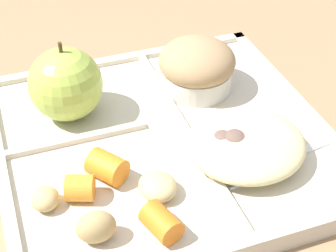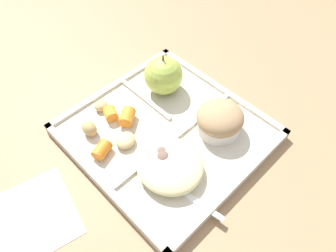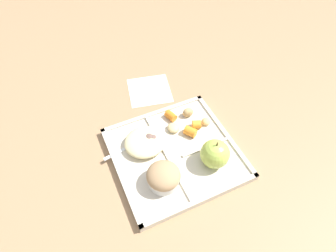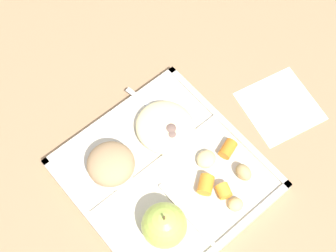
{
  "view_description": "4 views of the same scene",
  "coord_description": "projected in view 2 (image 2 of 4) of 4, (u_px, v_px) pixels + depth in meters",
  "views": [
    {
      "loc": [
        -0.13,
        -0.37,
        0.34
      ],
      "look_at": [
        -0.01,
        -0.03,
        0.05
      ],
      "focal_mm": 57.88,
      "sensor_mm": 36.0,
      "label": 1
    },
    {
      "loc": [
        0.24,
        -0.23,
        0.45
      ],
      "look_at": [
        0.01,
        -0.01,
        0.05
      ],
      "focal_mm": 33.66,
      "sensor_mm": 36.0,
      "label": 2
    },
    {
      "loc": [
        0.19,
        0.36,
        0.63
      ],
      "look_at": [
        -0.01,
        -0.06,
        0.05
      ],
      "focal_mm": 30.48,
      "sensor_mm": 36.0,
      "label": 3
    },
    {
      "loc": [
        -0.24,
        0.2,
        0.81
      ],
      "look_at": [
        0.05,
        -0.05,
        0.05
      ],
      "focal_mm": 53.66,
      "sensor_mm": 36.0,
      "label": 4
    }
  ],
  "objects": [
    {
      "name": "potato_chunk_small",
      "position": [
        101.0,
        106.0,
        0.57
      ],
      "size": [
        0.03,
        0.03,
        0.02
      ],
      "primitive_type": "ellipsoid",
      "rotation": [
        0.0,
        0.0,
        1.32
      ],
      "color": "tan",
      "rests_on": "lunch_tray"
    },
    {
      "name": "carrot_slice_tilted",
      "position": [
        102.0,
        150.0,
        0.51
      ],
      "size": [
        0.03,
        0.04,
        0.02
      ],
      "primitive_type": "cylinder",
      "rotation": [
        0.0,
        1.57,
        1.89
      ],
      "color": "orange",
      "rests_on": "lunch_tray"
    },
    {
      "name": "egg_noodle_pile",
      "position": [
        170.0,
        165.0,
        0.49
      ],
      "size": [
        0.11,
        0.1,
        0.03
      ],
      "primitive_type": "ellipsoid",
      "color": "beige",
      "rests_on": "lunch_tray"
    },
    {
      "name": "paper_napkin",
      "position": [
        30.0,
        218.0,
        0.46
      ],
      "size": [
        0.15,
        0.15,
        0.0
      ],
      "primitive_type": "cube",
      "rotation": [
        0.0,
        0.0,
        -0.22
      ],
      "color": "white",
      "rests_on": "ground"
    },
    {
      "name": "potato_chunk_large",
      "position": [
        125.0,
        140.0,
        0.52
      ],
      "size": [
        0.04,
        0.04,
        0.02
      ],
      "primitive_type": "ellipsoid",
      "rotation": [
        0.0,
        0.0,
        4.97
      ],
      "color": "tan",
      "rests_on": "lunch_tray"
    },
    {
      "name": "plastic_fork",
      "position": [
        176.0,
        188.0,
        0.48
      ],
      "size": [
        0.15,
        0.04,
        0.0
      ],
      "color": "white",
      "rests_on": "lunch_tray"
    },
    {
      "name": "green_apple",
      "position": [
        163.0,
        75.0,
        0.58
      ],
      "size": [
        0.07,
        0.07,
        0.08
      ],
      "color": "#A8C14C",
      "rests_on": "lunch_tray"
    },
    {
      "name": "carrot_slice_near_corner",
      "position": [
        111.0,
        114.0,
        0.56
      ],
      "size": [
        0.03,
        0.03,
        0.02
      ],
      "primitive_type": "cylinder",
      "rotation": [
        0.0,
        1.57,
        5.92
      ],
      "color": "orange",
      "rests_on": "lunch_tray"
    },
    {
      "name": "potato_chunk_wedge",
      "position": [
        89.0,
        128.0,
        0.53
      ],
      "size": [
        0.03,
        0.03,
        0.03
      ],
      "primitive_type": "ellipsoid",
      "rotation": [
        0.0,
        0.0,
        6.19
      ],
      "color": "tan",
      "rests_on": "lunch_tray"
    },
    {
      "name": "lunch_tray",
      "position": [
        166.0,
        132.0,
        0.55
      ],
      "size": [
        0.31,
        0.3,
        0.02
      ],
      "color": "beige",
      "rests_on": "ground"
    },
    {
      "name": "meatball_front",
      "position": [
        162.0,
        156.0,
        0.5
      ],
      "size": [
        0.03,
        0.03,
        0.03
      ],
      "primitive_type": "sphere",
      "color": "brown",
      "rests_on": "lunch_tray"
    },
    {
      "name": "ground",
      "position": [
        166.0,
        135.0,
        0.56
      ],
      "size": [
        6.0,
        6.0,
        0.0
      ],
      "primitive_type": "plane",
      "color": "#997551"
    },
    {
      "name": "bran_muffin",
      "position": [
        220.0,
        120.0,
        0.53
      ],
      "size": [
        0.08,
        0.08,
        0.06
      ],
      "color": "silver",
      "rests_on": "lunch_tray"
    },
    {
      "name": "meatball_side",
      "position": [
        164.0,
        161.0,
        0.49
      ],
      "size": [
        0.03,
        0.03,
        0.03
      ],
      "primitive_type": "sphere",
      "color": "brown",
      "rests_on": "lunch_tray"
    },
    {
      "name": "carrot_slice_edge",
      "position": [
        127.0,
        117.0,
        0.55
      ],
      "size": [
        0.04,
        0.04,
        0.02
      ],
      "primitive_type": "cylinder",
      "rotation": [
        0.0,
        1.57,
        2.19
      ],
      "color": "orange",
      "rests_on": "lunch_tray"
    }
  ]
}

